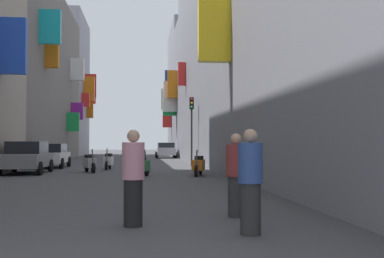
% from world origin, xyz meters
% --- Properties ---
extents(ground_plane, '(140.00, 140.00, 0.00)m').
position_xyz_m(ground_plane, '(0.00, 30.00, 0.00)').
color(ground_plane, '#424244').
extents(building_left_mid_a, '(7.33, 23.83, 13.62)m').
position_xyz_m(building_left_mid_a, '(-7.99, 37.33, 6.81)').
color(building_left_mid_a, slate).
rests_on(building_left_mid_a, ground).
extents(building_left_mid_b, '(7.24, 10.75, 16.03)m').
position_xyz_m(building_left_mid_b, '(-7.98, 54.62, 8.01)').
color(building_left_mid_b, gray).
rests_on(building_left_mid_b, ground).
extents(building_right_mid_a, '(7.35, 5.01, 13.40)m').
position_xyz_m(building_right_mid_a, '(7.95, 45.60, 6.69)').
color(building_right_mid_a, gray).
rests_on(building_right_mid_a, ground).
extents(building_right_mid_b, '(7.04, 11.88, 15.08)m').
position_xyz_m(building_right_mid_b, '(7.99, 54.06, 7.53)').
color(building_right_mid_b, gray).
rests_on(building_right_mid_b, ground).
extents(parked_car_silver, '(1.90, 3.98, 1.45)m').
position_xyz_m(parked_car_silver, '(3.83, 43.22, 0.77)').
color(parked_car_silver, '#B7B7BC').
rests_on(parked_car_silver, ground).
extents(parked_car_grey, '(1.91, 3.92, 1.48)m').
position_xyz_m(parked_car_grey, '(-3.89, 20.70, 0.77)').
color(parked_car_grey, slate).
rests_on(parked_car_grey, ground).
extents(parked_car_white, '(2.01, 4.10, 1.37)m').
position_xyz_m(parked_car_white, '(-3.80, 25.89, 0.73)').
color(parked_car_white, white).
rests_on(parked_car_white, ground).
extents(scooter_white, '(0.52, 1.79, 1.13)m').
position_xyz_m(scooter_white, '(-0.33, 23.64, 0.46)').
color(scooter_white, silver).
rests_on(scooter_white, ground).
extents(scooter_green, '(0.78, 1.72, 1.13)m').
position_xyz_m(scooter_green, '(1.40, 17.84, 0.46)').
color(scooter_green, '#287F3D').
rests_on(scooter_green, ground).
extents(scooter_orange, '(0.70, 1.77, 1.13)m').
position_xyz_m(scooter_orange, '(3.86, 18.23, 0.46)').
color(scooter_orange, orange).
rests_on(scooter_orange, ground).
extents(scooter_silver, '(0.77, 1.78, 1.13)m').
position_xyz_m(scooter_silver, '(-1.04, 21.12, 0.46)').
color(scooter_silver, '#ADADB2').
rests_on(scooter_silver, ground).
extents(pedestrian_crossing, '(0.54, 0.54, 1.60)m').
position_xyz_m(pedestrian_crossing, '(3.16, 6.71, 0.79)').
color(pedestrian_crossing, '#303030').
rests_on(pedestrian_crossing, ground).
extents(pedestrian_near_left, '(0.45, 0.45, 1.63)m').
position_xyz_m(pedestrian_near_left, '(3.02, 4.92, 0.81)').
color(pedestrian_near_left, '#2F2F2F').
rests_on(pedestrian_near_left, ground).
extents(pedestrian_near_right, '(0.54, 0.54, 1.64)m').
position_xyz_m(pedestrian_near_right, '(1.21, 5.85, 0.82)').
color(pedestrian_near_right, black).
rests_on(pedestrian_near_right, ground).
extents(traffic_light_near_corner, '(0.26, 0.34, 4.28)m').
position_xyz_m(traffic_light_near_corner, '(4.57, 27.47, 2.91)').
color(traffic_light_near_corner, '#2D2D2D').
rests_on(traffic_light_near_corner, ground).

